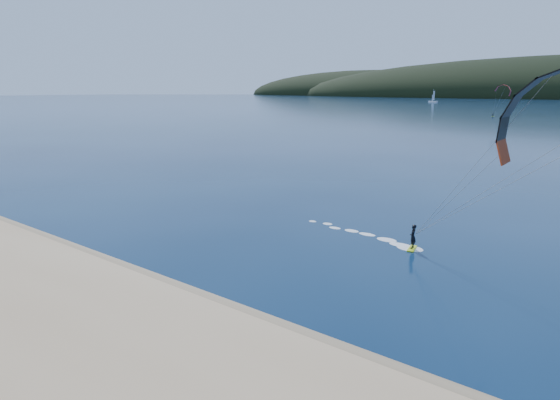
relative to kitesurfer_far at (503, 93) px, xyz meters
The scene contains 4 objects.
ground 202.46m from the kitesurfer_far, 82.75° to the right, with size 1800.00×1800.00×0.00m, color #071D3A.
wet_sand 198.00m from the kitesurfer_far, 82.58° to the right, with size 220.00×2.50×0.10m.
kitesurfer_far is the anchor object (origin of this frame).
sailboat 225.79m from the kitesurfer_far, 116.27° to the left, with size 8.10×5.15×11.41m.
Camera 1 is at (20.20, -11.35, 11.43)m, focal length 29.77 mm.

